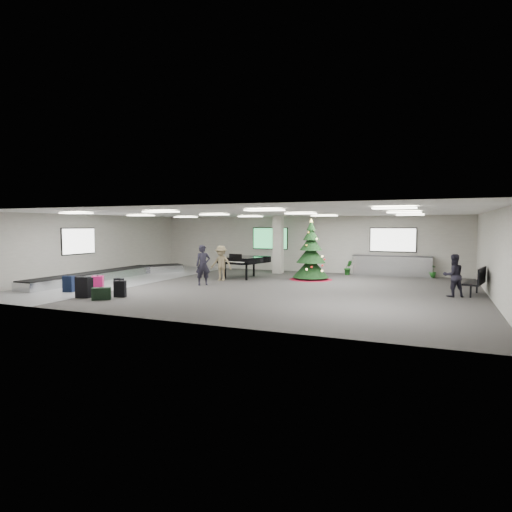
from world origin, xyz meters
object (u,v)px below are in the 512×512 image
at_px(pink_suitcase, 98,284).
at_px(traveler_a, 203,265).
at_px(service_counter, 392,266).
at_px(bench, 478,280).
at_px(baggage_carousel, 111,274).
at_px(potted_plant_left, 348,268).
at_px(potted_plant_right, 432,271).
at_px(traveler_b, 221,263).
at_px(traveler_bench, 453,276).
at_px(grand_piano, 244,260).
at_px(christmas_tree, 311,259).

bearing_deg(pink_suitcase, traveler_a, 24.20).
height_order(service_counter, traveler_a, traveler_a).
bearing_deg(service_counter, bench, -56.19).
distance_m(baggage_carousel, pink_suitcase, 4.54).
xyz_separation_m(service_counter, pink_suitcase, (-10.20, -10.43, -0.22)).
height_order(potted_plant_left, potted_plant_right, potted_plant_left).
distance_m(baggage_carousel, bench, 16.51).
xyz_separation_m(traveler_b, potted_plant_left, (5.19, 4.82, -0.45)).
xyz_separation_m(traveler_a, traveler_bench, (10.16, 0.85, -0.10)).
bearing_deg(baggage_carousel, bench, 4.64).
relative_size(pink_suitcase, potted_plant_left, 0.85).
bearing_deg(pink_suitcase, traveler_bench, -8.57).
relative_size(grand_piano, traveler_bench, 1.58).
bearing_deg(service_counter, traveler_a, -136.82).
xyz_separation_m(baggage_carousel, bench, (16.45, 1.34, 0.39)).
bearing_deg(baggage_carousel, christmas_tree, 21.19).
bearing_deg(baggage_carousel, traveler_b, 15.27).
height_order(grand_piano, traveler_a, traveler_a).
distance_m(pink_suitcase, traveler_a, 4.49).
distance_m(grand_piano, traveler_b, 1.54).
relative_size(christmas_tree, traveler_b, 1.78).
xyz_separation_m(pink_suitcase, traveler_bench, (12.95, 4.32, 0.47)).
distance_m(traveler_b, potted_plant_right, 10.67).
relative_size(traveler_bench, potted_plant_right, 2.16).
relative_size(traveler_b, potted_plant_right, 2.29).
xyz_separation_m(christmas_tree, grand_piano, (-3.30, -0.69, -0.13)).
distance_m(christmas_tree, traveler_b, 4.41).
distance_m(traveler_a, potted_plant_left, 8.37).
height_order(baggage_carousel, service_counter, service_counter).
relative_size(service_counter, traveler_bench, 2.54).
bearing_deg(traveler_bench, traveler_a, -21.32).
relative_size(pink_suitcase, christmas_tree, 0.22).
xyz_separation_m(baggage_carousel, potted_plant_right, (14.81, 6.58, 0.16)).
relative_size(christmas_tree, traveler_a, 1.68).
relative_size(baggage_carousel, potted_plant_left, 12.15).
relative_size(traveler_a, potted_plant_left, 2.25).
xyz_separation_m(bench, potted_plant_left, (-5.82, 4.98, -0.21)).
height_order(bench, potted_plant_left, bench).
distance_m(grand_piano, bench, 10.57).
relative_size(traveler_b, potted_plant_left, 2.12).
relative_size(pink_suitcase, grand_piano, 0.27).
relative_size(traveler_bench, potted_plant_left, 2.00).
height_order(service_counter, christmas_tree, christmas_tree).
xyz_separation_m(service_counter, christmas_tree, (-3.53, -3.12, 0.49)).
height_order(pink_suitcase, traveler_a, traveler_a).
xyz_separation_m(bench, traveler_b, (-11.01, 0.15, 0.24)).
height_order(pink_suitcase, bench, bench).
xyz_separation_m(grand_piano, traveler_a, (-0.58, -3.14, -0.00)).
xyz_separation_m(service_counter, traveler_a, (-7.41, -6.96, 0.35)).
bearing_deg(baggage_carousel, potted_plant_right, 23.97).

